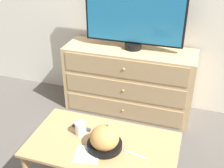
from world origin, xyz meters
The scene contains 9 objects.
ground_plane centered at (0.00, 0.00, 0.00)m, with size 12.00×12.00×0.00m, color #56514C.
dresser centered at (-0.11, -0.24, 0.36)m, with size 1.34×0.44×0.72m.
tv centered at (-0.08, -0.22, 1.06)m, with size 0.98×0.17×0.66m.
coffee_table centered at (0.01, -1.40, 0.42)m, with size 1.03×0.57×0.49m.
takeout_bowl centered at (0.03, -1.43, 0.55)m, with size 0.24×0.24×0.19m.
drink_cup centered at (-0.18, -1.35, 0.53)m, with size 0.08×0.08×0.10m.
napkin centered at (-0.05, -1.53, 0.49)m, with size 0.19×0.19×0.00m.
knife centered at (0.24, -1.44, 0.49)m, with size 0.16×0.05×0.01m.
remote_control centered at (-0.20, -1.29, 0.50)m, with size 0.15×0.04×0.02m.
Camera 1 is at (0.52, -2.79, 1.80)m, focal length 45.00 mm.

